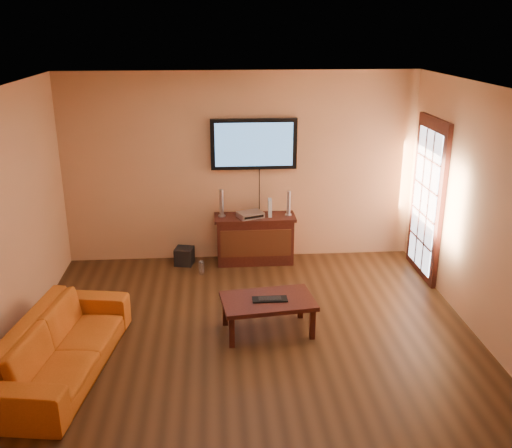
{
  "coord_description": "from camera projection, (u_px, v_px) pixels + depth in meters",
  "views": [
    {
      "loc": [
        -0.37,
        -5.39,
        3.29
      ],
      "look_at": [
        0.09,
        0.8,
        1.1
      ],
      "focal_mm": 40.0,
      "sensor_mm": 36.0,
      "label": 1
    }
  ],
  "objects": [
    {
      "name": "subwoofer",
      "position": [
        184.0,
        256.0,
        8.21
      ],
      "size": [
        0.3,
        0.3,
        0.25
      ],
      "primitive_type": "cube",
      "rotation": [
        0.0,
        0.0,
        -0.22
      ],
      "color": "black",
      "rests_on": "ground"
    },
    {
      "name": "ground_plane",
      "position": [
        253.0,
        344.0,
        6.19
      ],
      "size": [
        5.0,
        5.0,
        0.0
      ],
      "primitive_type": "plane",
      "color": "black",
      "rests_on": "ground"
    },
    {
      "name": "room_walls",
      "position": [
        249.0,
        179.0,
        6.22
      ],
      "size": [
        5.0,
        5.0,
        5.0
      ],
      "color": "tan",
      "rests_on": "ground"
    },
    {
      "name": "game_console",
      "position": [
        270.0,
        208.0,
        8.09
      ],
      "size": [
        0.06,
        0.18,
        0.24
      ],
      "primitive_type": "cube",
      "rotation": [
        0.0,
        0.0,
        -0.04
      ],
      "color": "white",
      "rests_on": "media_console"
    },
    {
      "name": "sofa",
      "position": [
        61.0,
        337.0,
        5.58
      ],
      "size": [
        0.89,
        2.06,
        0.78
      ],
      "primitive_type": "imported",
      "rotation": [
        0.0,
        0.0,
        1.41
      ],
      "color": "#BE5815",
      "rests_on": "ground"
    },
    {
      "name": "media_console",
      "position": [
        255.0,
        239.0,
        8.22
      ],
      "size": [
        1.15,
        0.44,
        0.7
      ],
      "color": "black",
      "rests_on": "ground"
    },
    {
      "name": "av_receiver",
      "position": [
        250.0,
        215.0,
        8.05
      ],
      "size": [
        0.41,
        0.35,
        0.08
      ],
      "primitive_type": "cube",
      "rotation": [
        0.0,
        0.0,
        0.37
      ],
      "color": "silver",
      "rests_on": "media_console"
    },
    {
      "name": "speaker_left",
      "position": [
        222.0,
        204.0,
        8.05
      ],
      "size": [
        0.11,
        0.11,
        0.39
      ],
      "color": "silver",
      "rests_on": "media_console"
    },
    {
      "name": "keyboard",
      "position": [
        270.0,
        299.0,
        6.29
      ],
      "size": [
        0.39,
        0.15,
        0.02
      ],
      "color": "black",
      "rests_on": "coffee_table"
    },
    {
      "name": "speaker_right",
      "position": [
        289.0,
        204.0,
        8.1
      ],
      "size": [
        0.1,
        0.1,
        0.36
      ],
      "color": "silver",
      "rests_on": "media_console"
    },
    {
      "name": "television",
      "position": [
        254.0,
        144.0,
        7.95
      ],
      "size": [
        1.21,
        0.08,
        0.71
      ],
      "color": "black",
      "rests_on": "ground"
    },
    {
      "name": "bottle",
      "position": [
        201.0,
        267.0,
        7.89
      ],
      "size": [
        0.07,
        0.07,
        0.21
      ],
      "color": "white",
      "rests_on": "ground"
    },
    {
      "name": "coffee_table",
      "position": [
        268.0,
        303.0,
        6.33
      ],
      "size": [
        1.08,
        0.73,
        0.4
      ],
      "color": "black",
      "rests_on": "ground"
    },
    {
      "name": "french_door",
      "position": [
        427.0,
        201.0,
        7.62
      ],
      "size": [
        0.07,
        1.02,
        2.22
      ],
      "color": "black",
      "rests_on": "ground"
    }
  ]
}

